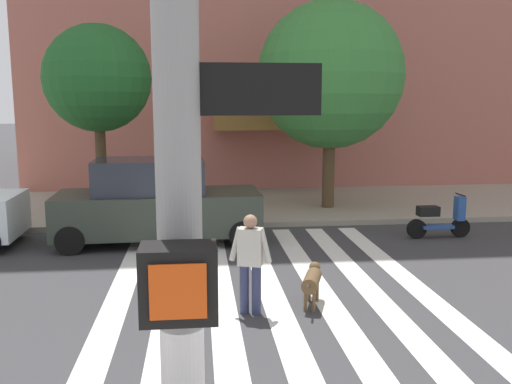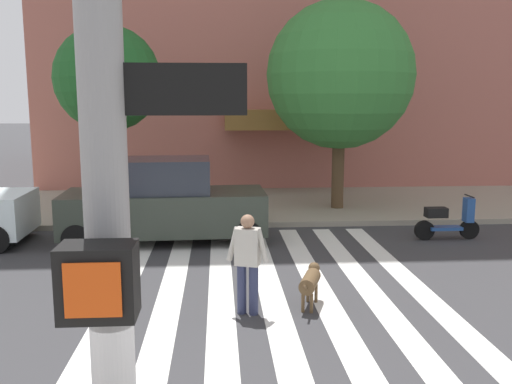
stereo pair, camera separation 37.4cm
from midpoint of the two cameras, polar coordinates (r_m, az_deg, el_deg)
The scene contains 10 objects.
ground_plane at distance 9.43m, azimuth -5.57°, elevation -11.90°, with size 160.00×160.00×0.00m, color #353538.
sidewalk_far at distance 18.00m, azimuth -4.78°, elevation -1.39°, with size 80.00×6.00×0.15m, color gray.
crosswalk_stripes at distance 9.49m, azimuth 3.13°, elevation -11.71°, with size 5.85×11.20×0.01m.
traffic_light_pole at distance 2.15m, azimuth -10.88°, elevation 12.24°, with size 0.74×0.46×5.80m.
parked_car_behind_first at distance 13.66m, azimuth -8.78°, elevation -1.07°, with size 4.91×2.09×2.04m.
parked_scooter at distance 14.64m, azimuth 19.75°, elevation -2.78°, with size 1.63×0.50×1.11m.
street_tree_nearest at distance 16.59m, azimuth -14.34°, elevation 11.14°, with size 3.01×3.01×5.40m.
street_tree_middle at distance 17.13m, azimuth 9.26°, elevation 11.73°, with size 4.41×4.41×6.23m.
pedestrian_dog_walker at distance 8.92m, azimuth 0.34°, elevation -6.83°, with size 0.69×0.35×1.64m.
dog_on_leash at distance 9.45m, azimuth 6.75°, elevation -9.02°, with size 0.50×1.08×0.65m.
Camera 2 is at (0.49, -2.91, 3.41)m, focal length 38.99 mm.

